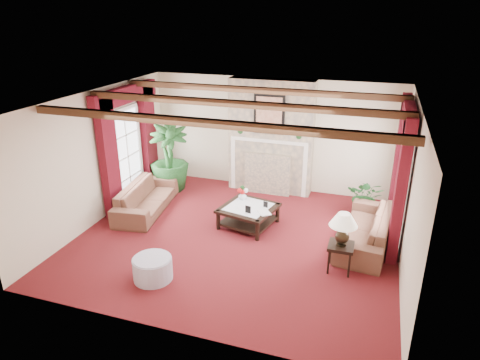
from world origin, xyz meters
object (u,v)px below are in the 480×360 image
(coffee_table, at_px, (248,216))
(ottoman, at_px, (153,269))
(potted_palm, at_px, (170,172))
(side_table, at_px, (340,257))
(sofa_right, at_px, (367,223))
(sofa_left, at_px, (146,194))

(coffee_table, bearing_deg, ottoman, -100.22)
(potted_palm, bearing_deg, ottoman, -67.68)
(coffee_table, relative_size, side_table, 2.07)
(coffee_table, distance_m, ottoman, 2.47)
(sofa_right, bearing_deg, side_table, -12.93)
(ottoman, bearing_deg, sofa_left, 121.74)
(sofa_left, bearing_deg, ottoman, -156.32)
(potted_palm, height_order, ottoman, potted_palm)
(sofa_left, xyz_separation_m, potted_palm, (-0.04, 1.25, 0.06))
(coffee_table, xyz_separation_m, ottoman, (-0.95, -2.29, -0.02))
(side_table, xyz_separation_m, ottoman, (-2.90, -1.21, -0.06))
(sofa_right, relative_size, ottoman, 3.39)
(sofa_right, xyz_separation_m, potted_palm, (-4.72, 1.22, 0.04))
(sofa_right, height_order, ottoman, sofa_right)
(coffee_table, height_order, side_table, side_table)
(potted_palm, height_order, coffee_table, potted_palm)
(ottoman, bearing_deg, side_table, 22.71)
(sofa_left, height_order, ottoman, sofa_left)
(ottoman, bearing_deg, potted_palm, 112.32)
(sofa_left, distance_m, coffee_table, 2.36)
(sofa_left, distance_m, potted_palm, 1.25)
(ottoman, bearing_deg, sofa_right, 35.11)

